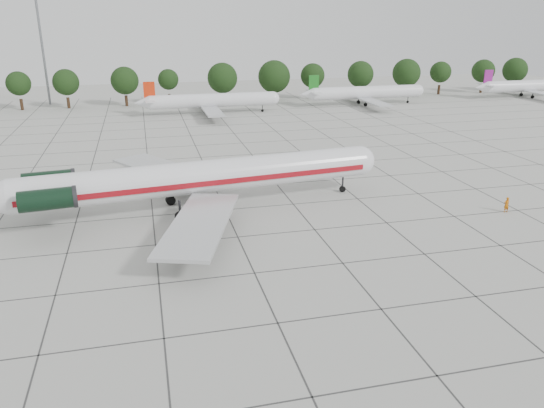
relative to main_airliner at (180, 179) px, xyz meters
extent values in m
plane|color=#B3B3AB|center=(4.83, -8.48, -3.87)|extent=(260.00, 260.00, 0.00)
cube|color=#383838|center=(4.83, 6.52, -3.86)|extent=(170.00, 170.00, 0.02)
cylinder|color=silver|center=(2.58, 0.31, -0.03)|extent=(39.58, 8.23, 3.61)
sphere|color=silver|center=(22.15, 2.63, -0.03)|extent=(3.61, 3.61, 3.61)
cube|color=maroon|center=(2.36, 2.12, -0.31)|extent=(38.07, 4.58, 0.60)
cube|color=maroon|center=(2.79, -1.51, -0.31)|extent=(38.07, 4.58, 0.60)
cube|color=#B7BABC|center=(-1.30, 9.77, -1.51)|extent=(12.93, 16.62, 0.33)
cube|color=#B7BABC|center=(1.02, -9.80, -1.51)|extent=(9.93, 17.18, 0.33)
cube|color=black|center=(-13.48, 0.88, 0.29)|extent=(2.56, 1.70, 0.27)
cylinder|color=black|center=(-13.57, 1.64, 0.29)|extent=(5.47, 2.69, 2.08)
cube|color=black|center=(-12.90, -4.01, 0.29)|extent=(2.56, 1.70, 0.27)
cylinder|color=black|center=(-12.81, -4.77, 0.29)|extent=(5.47, 2.69, 2.08)
cylinder|color=black|center=(19.98, 2.37, -2.83)|extent=(0.24, 0.24, 2.08)
cylinder|color=black|center=(19.98, 2.37, -3.48)|extent=(0.80, 0.39, 0.77)
cylinder|color=black|center=(-1.02, 2.75, -2.44)|extent=(0.29, 0.29, 1.97)
cylinder|color=black|center=(-1.02, 2.75, -3.32)|extent=(1.16, 0.78, 1.10)
cylinder|color=black|center=(-0.35, -2.91, -2.44)|extent=(0.29, 0.29, 1.97)
cylinder|color=black|center=(-0.35, -2.91, -3.32)|extent=(1.16, 0.78, 1.10)
imported|color=#BE5D0B|center=(35.12, -8.65, -2.99)|extent=(0.65, 0.44, 1.76)
cylinder|color=silver|center=(11.85, 60.76, -0.87)|extent=(27.20, 3.00, 3.00)
cube|color=#B7BABC|center=(10.85, 60.76, -2.07)|extent=(3.50, 27.20, 0.25)
cube|color=red|center=(-1.59, 60.76, 1.73)|extent=(2.40, 0.25, 3.60)
cylinder|color=black|center=(10.85, 62.96, -3.47)|extent=(0.80, 0.45, 0.80)
cylinder|color=black|center=(10.85, 58.56, -3.47)|extent=(0.80, 0.45, 0.80)
cylinder|color=silver|center=(49.79, 64.57, -0.87)|extent=(27.20, 3.00, 3.00)
cube|color=#B7BABC|center=(48.79, 64.57, -2.07)|extent=(3.50, 27.20, 0.25)
cube|color=#17681A|center=(36.35, 64.57, 1.73)|extent=(2.40, 0.25, 3.60)
cylinder|color=black|center=(48.79, 66.77, -3.47)|extent=(0.80, 0.45, 0.80)
cylinder|color=black|center=(48.79, 62.37, -3.47)|extent=(0.80, 0.45, 0.80)
cylinder|color=silver|center=(97.54, 66.10, -0.87)|extent=(27.20, 3.00, 3.00)
cube|color=#B7BABC|center=(96.54, 66.10, -2.07)|extent=(3.50, 27.20, 0.25)
cube|color=#821777|center=(84.10, 66.10, 1.73)|extent=(2.40, 0.25, 3.60)
cylinder|color=black|center=(96.54, 68.30, -3.47)|extent=(0.80, 0.45, 0.80)
cylinder|color=black|center=(96.54, 63.90, -3.47)|extent=(0.80, 0.45, 0.80)
cylinder|color=#332114|center=(-30.24, 76.52, -2.62)|extent=(0.70, 0.70, 2.50)
sphere|color=black|center=(-30.24, 76.52, 2.13)|extent=(5.43, 5.43, 5.43)
cylinder|color=#332114|center=(-20.05, 76.52, -2.62)|extent=(0.70, 0.70, 2.50)
sphere|color=black|center=(-20.05, 76.52, 2.13)|extent=(5.99, 5.99, 5.99)
cylinder|color=#332114|center=(-6.86, 76.52, -2.62)|extent=(0.70, 0.70, 2.50)
sphere|color=black|center=(-6.86, 76.52, 2.13)|extent=(6.50, 6.50, 6.50)
cylinder|color=#332114|center=(3.33, 76.52, -2.62)|extent=(0.70, 0.70, 2.50)
sphere|color=black|center=(3.33, 76.52, 2.13)|extent=(4.93, 4.93, 4.93)
cylinder|color=#332114|center=(16.52, 76.52, -2.62)|extent=(0.70, 0.70, 2.50)
sphere|color=black|center=(16.52, 76.52, 2.13)|extent=(7.40, 7.40, 7.40)
cylinder|color=#332114|center=(29.71, 76.52, -2.62)|extent=(0.70, 0.70, 2.50)
sphere|color=black|center=(29.71, 76.52, 2.13)|extent=(8.08, 8.08, 8.08)
cylinder|color=#332114|center=(39.90, 76.52, -2.62)|extent=(0.70, 0.70, 2.50)
sphere|color=black|center=(39.90, 76.52, 2.13)|extent=(6.17, 6.17, 6.17)
cylinder|color=#332114|center=(53.09, 76.52, -2.62)|extent=(0.70, 0.70, 2.50)
sphere|color=black|center=(53.09, 76.52, 2.13)|extent=(6.82, 6.82, 6.82)
cylinder|color=#332114|center=(66.28, 76.52, -2.62)|extent=(0.70, 0.70, 2.50)
sphere|color=black|center=(66.28, 76.52, 2.13)|extent=(7.44, 7.44, 7.44)
cylinder|color=#332114|center=(76.47, 76.52, -2.62)|extent=(0.70, 0.70, 2.50)
sphere|color=black|center=(76.47, 76.52, 2.13)|extent=(5.66, 5.66, 5.66)
cylinder|color=#332114|center=(89.66, 76.52, -2.62)|extent=(0.70, 0.70, 2.50)
sphere|color=black|center=(89.66, 76.52, 2.13)|extent=(6.25, 6.25, 6.25)
cylinder|color=#332114|center=(99.85, 76.52, -2.62)|extent=(0.70, 0.70, 2.50)
sphere|color=black|center=(99.85, 76.52, 2.13)|extent=(6.79, 6.79, 6.79)
cylinder|color=slate|center=(-25.17, 83.52, 8.63)|extent=(0.56, 0.56, 25.00)
camera|label=1|loc=(-3.36, -56.17, 16.92)|focal=35.00mm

